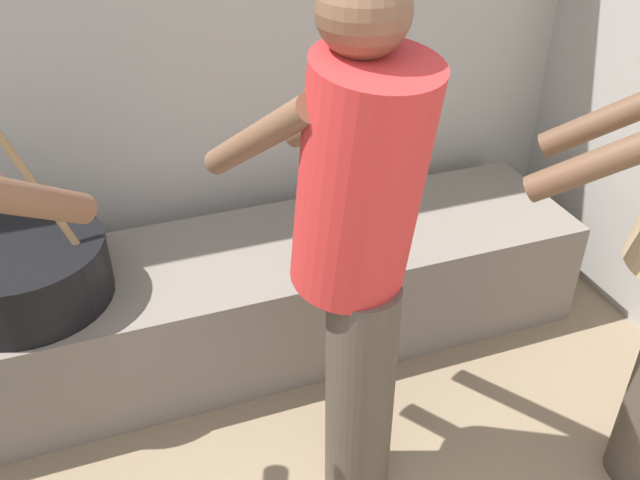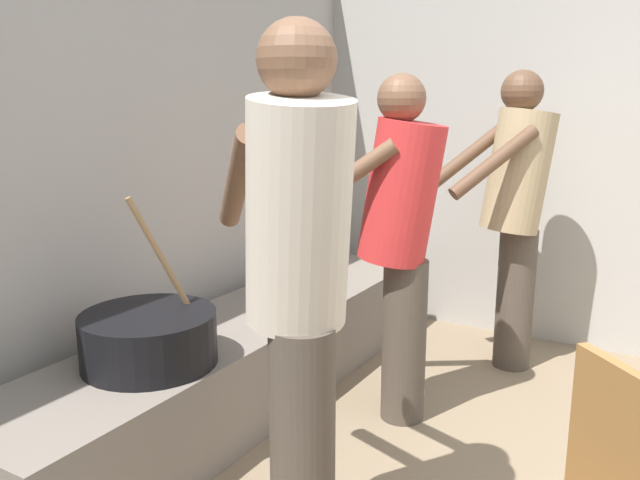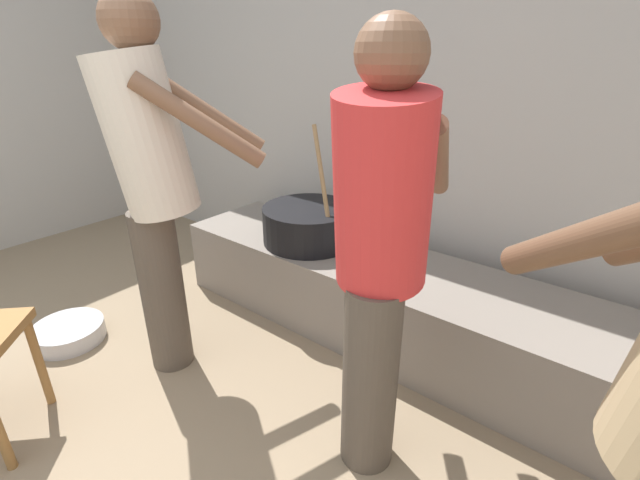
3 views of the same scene
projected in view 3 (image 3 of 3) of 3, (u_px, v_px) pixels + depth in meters
name	position (u px, v px, depth m)	size (l,w,h in m)	color
block_enclosure_rear	(352.00, 98.00, 2.71)	(5.05, 0.20, 2.37)	#ADA8A0
hearth_ledge	(403.00, 307.00, 2.31)	(2.75, 0.60, 0.43)	slate
cooking_pot_main	(309.00, 224.00, 2.52)	(0.53, 0.53, 0.66)	black
cook_in_cream_shirt	(152.00, 177.00, 1.87)	(0.70, 0.71, 1.67)	#4C4238
cook_in_red_shirt	(380.00, 245.00, 1.41)	(0.52, 0.72, 1.56)	#4C4238
metal_mixing_bowl	(69.00, 333.00, 2.39)	(0.36, 0.36, 0.09)	#B7B7BC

